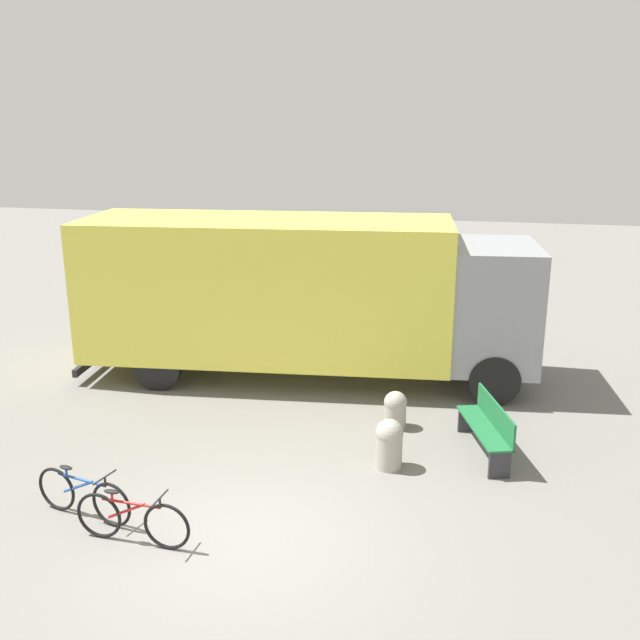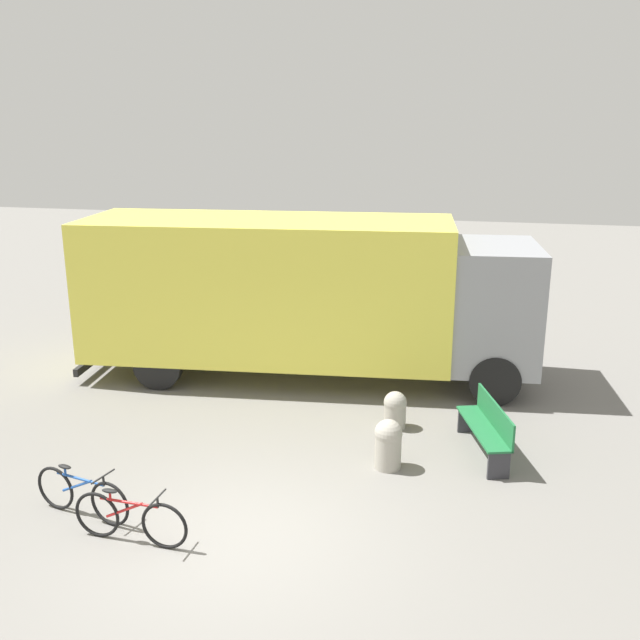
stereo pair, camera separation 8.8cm
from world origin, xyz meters
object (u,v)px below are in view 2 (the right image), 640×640
bollard_far_bench (395,409)px  park_bench (488,426)px  delivery_truck (302,291)px  bicycle_near (82,494)px  bicycle_middle (130,519)px  bollard_near_bench (388,443)px

bollard_far_bench → park_bench: bearing=-24.0°
delivery_truck → bollard_far_bench: delivery_truck is taller
park_bench → bicycle_near: size_ratio=1.15×
delivery_truck → bicycle_near: (-1.63, -6.05, -1.49)m
park_bench → bollard_far_bench: 1.73m
bicycle_near → bicycle_middle: bearing=-11.4°
bicycle_near → bicycle_middle: (0.93, -0.42, 0.00)m
park_bench → bicycle_near: bearing=102.9°
park_bench → bollard_near_bench: (-1.51, -0.82, -0.06)m
bollard_near_bench → bicycle_near: bearing=-149.3°
bicycle_middle → bollard_far_bench: bicycle_middle is taller
delivery_truck → park_bench: 4.97m
park_bench → bicycle_middle: size_ratio=1.12×
bicycle_near → bollard_far_bench: (3.85, 3.84, 0.00)m
bollard_far_bench → delivery_truck: bearing=135.0°
park_bench → bicycle_middle: bearing=111.2°
delivery_truck → bollard_near_bench: delivery_truck is taller
bicycle_middle → bollard_near_bench: bearing=46.1°
delivery_truck → bicycle_middle: (-0.70, -6.47, -1.49)m
bicycle_near → bollard_near_bench: (3.91, 2.32, 0.08)m
bollard_far_bench → bollard_near_bench: bearing=-87.5°
park_bench → bollard_far_bench: park_bench is taller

